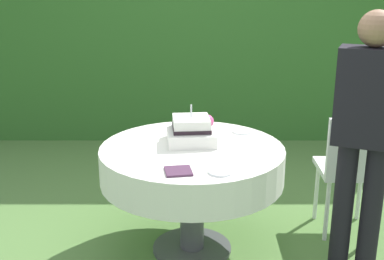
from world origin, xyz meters
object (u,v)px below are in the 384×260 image
object	(u,v)px
garden_chair	(352,164)
standing_person	(366,131)
cake_table	(192,165)
serving_plate_near	(243,131)
wedding_cake	(193,131)
napkin_stack	(179,171)
serving_plate_far	(221,172)

from	to	relation	value
garden_chair	standing_person	bearing A→B (deg)	-102.40
cake_table	serving_plate_near	distance (m)	0.49
garden_chair	wedding_cake	bearing A→B (deg)	-174.78
garden_chair	cake_table	bearing A→B (deg)	-169.79
serving_plate_near	garden_chair	size ratio (longest dim) A/B	0.16
serving_plate_near	cake_table	bearing A→B (deg)	-138.36
cake_table	napkin_stack	bearing A→B (deg)	-100.36
standing_person	cake_table	bearing A→B (deg)	163.83
garden_chair	napkin_stack	bearing A→B (deg)	-152.42
cake_table	napkin_stack	size ratio (longest dim) A/B	8.04
wedding_cake	serving_plate_far	size ratio (longest dim) A/B	2.51
wedding_cake	napkin_stack	xyz separation A→B (m)	(-0.08, -0.51, -0.07)
wedding_cake	serving_plate_near	size ratio (longest dim) A/B	2.41
standing_person	napkin_stack	bearing A→B (deg)	-173.16
serving_plate_near	garden_chair	distance (m)	0.77
wedding_cake	serving_plate_far	bearing A→B (deg)	-73.34
serving_plate_near	garden_chair	bearing A→B (deg)	-8.83
cake_table	serving_plate_far	xyz separation A→B (m)	(0.16, -0.42, 0.13)
serving_plate_far	cake_table	bearing A→B (deg)	110.25
cake_table	wedding_cake	distance (m)	0.22
wedding_cake	standing_person	world-z (taller)	standing_person
wedding_cake	garden_chair	xyz separation A→B (m)	(1.09, 0.10, -0.27)
garden_chair	standing_person	size ratio (longest dim) A/B	0.56
serving_plate_near	napkin_stack	bearing A→B (deg)	-120.45
wedding_cake	standing_person	distance (m)	1.06
serving_plate_far	garden_chair	xyz separation A→B (m)	(0.93, 0.62, -0.20)
cake_table	garden_chair	world-z (taller)	garden_chair
serving_plate_near	napkin_stack	xyz separation A→B (m)	(-0.42, -0.72, 0.00)
napkin_stack	cake_table	bearing A→B (deg)	79.64
standing_person	wedding_cake	bearing A→B (deg)	158.77
cake_table	serving_plate_far	size ratio (longest dim) A/B	8.75
cake_table	serving_plate_near	size ratio (longest dim) A/B	8.38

